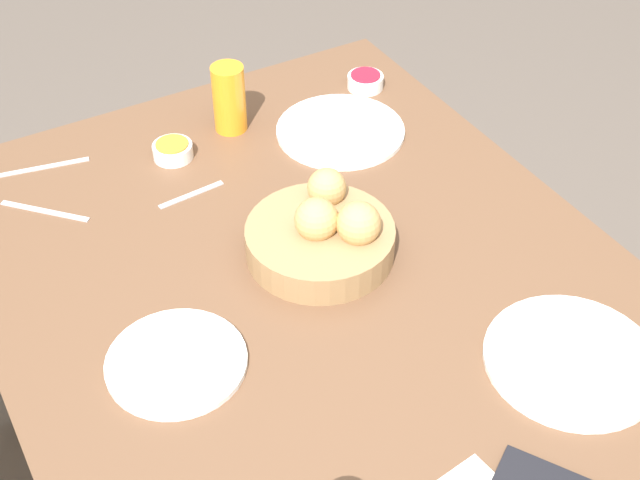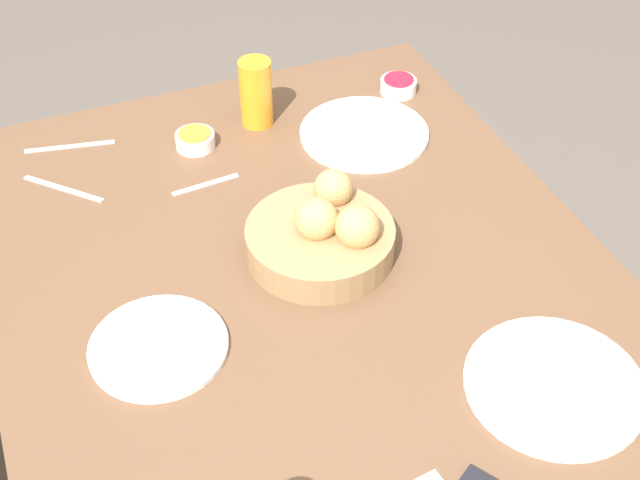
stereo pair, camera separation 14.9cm
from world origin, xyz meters
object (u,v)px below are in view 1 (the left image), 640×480
(juice_glass, at_px, (229,98))
(jam_bowl_berry, at_px, (365,81))
(bread_basket, at_px, (324,234))
(plate_near_right, at_px, (340,131))
(plate_far_center, at_px, (176,362))
(spoon_coffee, at_px, (191,195))
(jam_bowl_honey, at_px, (173,150))
(plate_near_left, at_px, (572,360))
(knife_silver, at_px, (43,167))
(fork_silver, at_px, (45,211))

(juice_glass, relative_size, jam_bowl_berry, 1.81)
(bread_basket, bearing_deg, plate_near_right, -35.34)
(plate_far_center, bearing_deg, spoon_coffee, -26.61)
(jam_bowl_berry, relative_size, jam_bowl_honey, 1.00)
(plate_near_left, distance_m, jam_bowl_honey, 0.84)
(plate_near_right, height_order, plate_far_center, same)
(plate_near_left, distance_m, juice_glass, 0.83)
(plate_near_right, bearing_deg, juice_glass, 55.68)
(plate_near_right, relative_size, knife_silver, 1.49)
(plate_near_right, bearing_deg, jam_bowl_berry, -47.93)
(jam_bowl_berry, distance_m, knife_silver, 0.68)
(plate_near_left, relative_size, jam_bowl_honey, 3.43)
(plate_near_left, bearing_deg, knife_silver, 32.19)
(jam_bowl_berry, bearing_deg, bread_basket, 140.44)
(plate_far_center, xyz_separation_m, juice_glass, (0.52, -0.34, 0.06))
(juice_glass, height_order, knife_silver, juice_glass)
(jam_bowl_honey, bearing_deg, knife_silver, 68.49)
(jam_bowl_honey, relative_size, knife_silver, 0.45)
(jam_bowl_honey, xyz_separation_m, spoon_coffee, (-0.13, 0.02, -0.01))
(plate_far_center, height_order, juice_glass, juice_glass)
(jam_bowl_honey, relative_size, spoon_coffee, 0.59)
(jam_bowl_honey, height_order, knife_silver, jam_bowl_honey)
(juice_glass, relative_size, fork_silver, 1.04)
(knife_silver, xyz_separation_m, spoon_coffee, (-0.22, -0.21, 0.00))
(bread_basket, xyz_separation_m, knife_silver, (0.47, 0.34, -0.04))
(knife_silver, bearing_deg, plate_near_right, -108.09)
(juice_glass, height_order, jam_bowl_berry, juice_glass)
(plate_far_center, relative_size, spoon_coffee, 1.63)
(jam_bowl_berry, height_order, spoon_coffee, jam_bowl_berry)
(plate_near_right, relative_size, plate_far_center, 1.21)
(plate_far_center, height_order, jam_bowl_berry, jam_bowl_berry)
(juice_glass, xyz_separation_m, fork_silver, (-0.07, 0.40, -0.07))
(fork_silver, relative_size, spoon_coffee, 1.02)
(spoon_coffee, bearing_deg, plate_near_left, -152.83)
(jam_bowl_honey, distance_m, fork_silver, 0.27)
(fork_silver, xyz_separation_m, spoon_coffee, (-0.09, -0.25, 0.00))
(fork_silver, bearing_deg, spoon_coffee, -109.33)
(plate_near_left, xyz_separation_m, knife_silver, (0.86, 0.54, -0.00))
(plate_near_right, relative_size, jam_bowl_honey, 3.34)
(bread_basket, xyz_separation_m, plate_far_center, (-0.11, 0.31, -0.04))
(jam_bowl_berry, bearing_deg, knife_silver, 85.01)
(bread_basket, distance_m, plate_far_center, 0.33)
(plate_near_right, relative_size, spoon_coffee, 1.96)
(plate_far_center, relative_size, jam_bowl_honey, 2.76)
(plate_far_center, bearing_deg, fork_silver, 8.36)
(plate_far_center, bearing_deg, plate_near_left, -119.26)
(juice_glass, xyz_separation_m, spoon_coffee, (-0.16, 0.16, -0.07))
(jam_bowl_honey, bearing_deg, plate_near_right, -105.56)
(jam_bowl_berry, distance_m, jam_bowl_honey, 0.45)
(plate_near_left, relative_size, spoon_coffee, 2.02)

